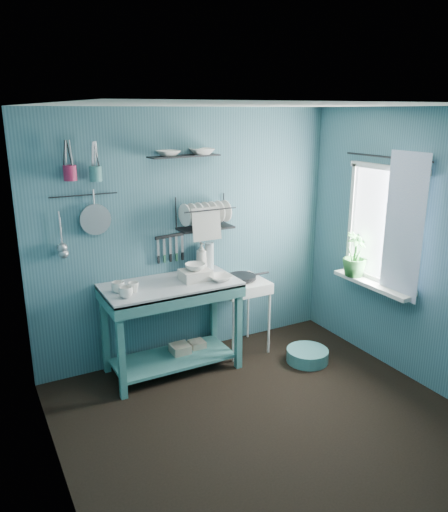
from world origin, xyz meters
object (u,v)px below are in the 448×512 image
soap_bottle (201,257)px  storage_tin_small (197,350)px  water_bottle (209,256)px  wash_tub (195,275)px  hotplate_stand (241,315)px  dish_rack (205,213)px  mug_right (118,287)px  frying_pan (242,277)px  floor_basin (307,355)px  storage_tin_large (180,355)px  utensil_cup_magenta (70,173)px  potted_plant (355,255)px  mug_mid (133,287)px  colander (95,219)px  work_counter (172,327)px  utensil_cup_teal (96,174)px  mug_left (126,292)px

soap_bottle → storage_tin_small: 0.97m
water_bottle → storage_tin_small: (-0.22, -0.14, -0.94)m
water_bottle → storage_tin_small: bearing=-147.5°
wash_tub → hotplate_stand: (0.56, 0.09, -0.56)m
soap_bottle → dish_rack: 0.45m
mug_right → frying_pan: bearing=3.0°
soap_bottle → floor_basin: size_ratio=0.71×
hotplate_stand → floor_basin: (0.46, -0.57, -0.32)m
storage_tin_large → soap_bottle: bearing=25.1°
utensil_cup_magenta → potted_plant: (2.62, -0.72, -0.90)m
mug_right → floor_basin: (1.77, -0.50, -0.88)m
potted_plant → storage_tin_small: (-1.53, 0.56, -0.95)m
soap_bottle → storage_tin_large: bearing=-154.9°
soap_bottle → hotplate_stand: size_ratio=0.39×
mug_mid → hotplate_stand: mug_mid is taller
hotplate_stand → dish_rack: dish_rack is taller
mug_mid → wash_tub: 0.63m
potted_plant → colander: bearing=162.7°
work_counter → dish_rack: bearing=13.2°
water_bottle → frying_pan: 0.40m
floor_basin → dish_rack: bearing=139.4°
dish_rack → mug_right: bearing=-161.5°
mug_mid → floor_basin: (1.65, -0.44, -0.88)m
storage_tin_small → work_counter: bearing=-165.1°
wash_tub → dish_rack: size_ratio=0.51×
water_bottle → dish_rack: dish_rack is taller
wash_tub → storage_tin_large: size_ratio=1.27×
water_bottle → hotplate_stand: (0.29, -0.15, -0.65)m
soap_bottle → frying_pan: soap_bottle is taller
utensil_cup_teal → storage_tin_large: utensil_cup_teal is taller
hotplate_stand → potted_plant: 1.33m
hotplate_stand → colander: bearing=175.7°
wash_tub → dish_rack: dish_rack is taller
wash_tub → storage_tin_small: 0.86m
wash_tub → mug_mid: bearing=-176.4°
storage_tin_small → floor_basin: bearing=-30.8°
wash_tub → floor_basin: wash_tub is taller
work_counter → mug_left: 0.71m
dish_rack → floor_basin: (0.80, -0.69, -1.43)m
frying_pan → storage_tin_small: size_ratio=1.50×
mug_mid → soap_bottle: size_ratio=0.33×
work_counter → potted_plant: size_ratio=2.84×
work_counter → mug_mid: mug_mid is taller
frying_pan → storage_tin_small: frying_pan is taller
mug_right → colander: colander is taller
wash_tub → water_bottle: bearing=41.6°
mug_mid → mug_left: bearing=-135.0°
mug_left → water_bottle: 1.07m
mug_left → storage_tin_small: mug_left is taller
wash_tub → potted_plant: potted_plant is taller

